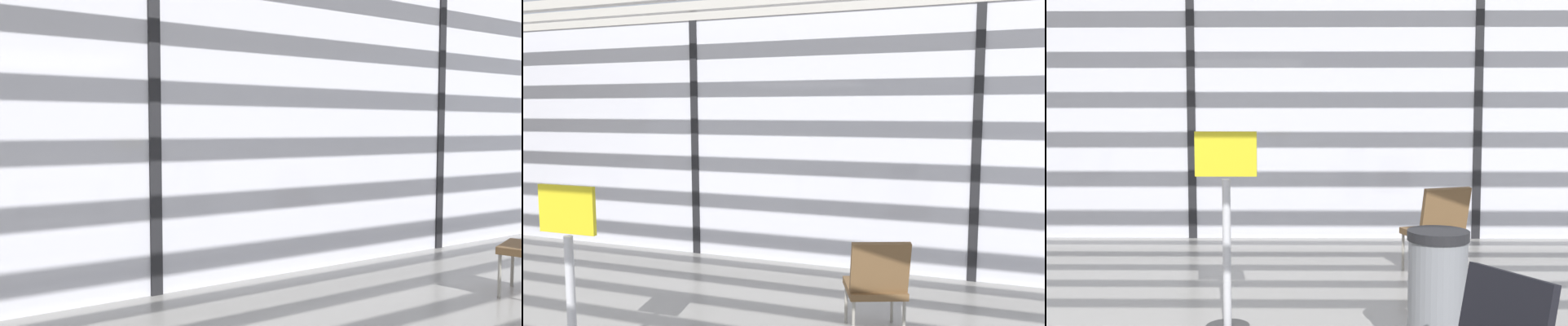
% 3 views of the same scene
% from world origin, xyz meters
% --- Properties ---
extents(glass_curtain_wall, '(14.00, 0.08, 3.08)m').
position_xyz_m(glass_curtain_wall, '(0.00, 5.20, 1.54)').
color(glass_curtain_wall, silver).
rests_on(glass_curtain_wall, ground).
extents(window_mullion_1, '(0.10, 0.12, 3.08)m').
position_xyz_m(window_mullion_1, '(0.00, 5.20, 1.54)').
color(window_mullion_1, black).
rests_on(window_mullion_1, ground).
extents(window_mullion_2, '(0.10, 0.12, 3.08)m').
position_xyz_m(window_mullion_2, '(3.50, 5.20, 1.54)').
color(window_mullion_2, black).
rests_on(window_mullion_2, ground).
extents(parked_airplane, '(13.44, 3.78, 3.78)m').
position_xyz_m(parked_airplane, '(0.74, 10.01, 1.89)').
color(parked_airplane, '#B2BCD6').
rests_on(parked_airplane, ground).
extents(lounge_chair_2, '(0.63, 0.66, 0.87)m').
position_xyz_m(lounge_chair_2, '(2.69, 3.37, 0.49)').
color(lounge_chair_2, brown).
rests_on(lounge_chair_2, ground).
extents(info_sign, '(0.44, 0.32, 1.44)m').
position_xyz_m(info_sign, '(0.88, 1.84, 0.68)').
color(info_sign, '#333333').
rests_on(info_sign, ground).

